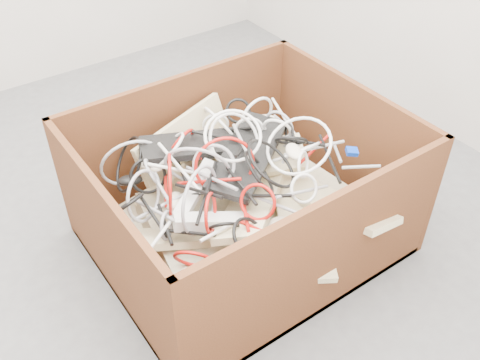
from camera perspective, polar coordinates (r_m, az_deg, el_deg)
ground at (r=2.34m, az=-7.61°, el=-4.24°), size 3.00×3.00×0.00m
cardboard_box at (r=2.13m, az=-0.01°, el=-3.63°), size 1.10×0.92×0.55m
keyboard_pile at (r=2.05m, az=0.28°, el=-0.29°), size 0.91×0.91×0.34m
mice_scatter at (r=1.98m, az=-1.02°, el=0.10°), size 0.73×0.74×0.20m
power_strip_left at (r=1.90m, az=-4.78°, el=-1.15°), size 0.25×0.18×0.11m
power_strip_right at (r=1.82m, az=-2.34°, el=-4.38°), size 0.30×0.17×0.10m
vga_plug at (r=2.16m, az=11.64°, el=2.95°), size 0.06×0.06×0.03m
cable_tangle at (r=1.95m, az=-2.23°, el=1.69°), size 0.92×0.80×0.41m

